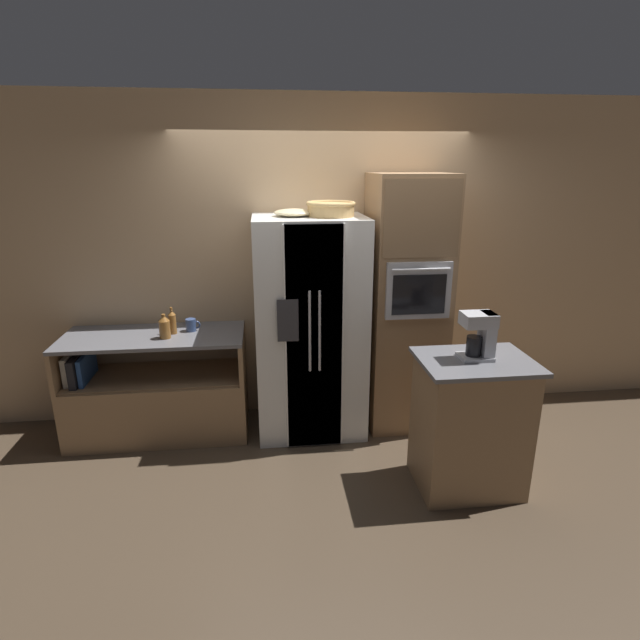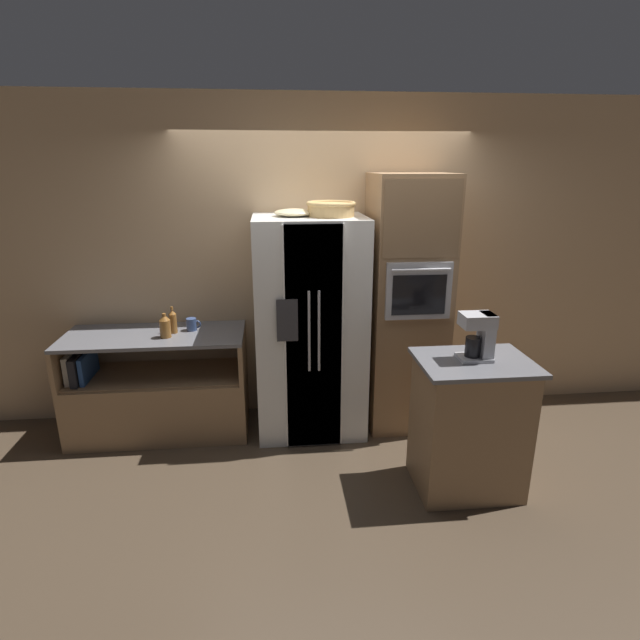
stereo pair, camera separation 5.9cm
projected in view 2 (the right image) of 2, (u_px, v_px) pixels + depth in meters
ground_plane at (327, 425)px, 4.47m from camera, size 20.00×20.00×0.00m
wall_back at (323, 262)px, 4.44m from camera, size 12.00×0.06×2.80m
counter_left at (159, 397)px, 4.29m from camera, size 1.47×0.64×0.89m
refrigerator at (310, 328)px, 4.20m from camera, size 0.90×0.75×1.84m
wall_oven at (406, 304)px, 4.26m from camera, size 0.64×0.70×2.17m
island_counter at (469, 425)px, 3.50m from camera, size 0.77×0.59×0.98m
wicker_basket at (331, 208)px, 3.90m from camera, size 0.39×0.39×0.11m
fruit_bowl at (294, 212)px, 3.93m from camera, size 0.32×0.32×0.06m
bottle_tall at (165, 326)px, 4.02m from camera, size 0.09×0.09×0.20m
bottle_short at (173, 321)px, 4.13m from camera, size 0.06×0.06×0.23m
mug at (192, 324)px, 4.21m from camera, size 0.12×0.08×0.11m
coffee_maker at (480, 334)px, 3.32m from camera, size 0.22×0.17×0.32m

